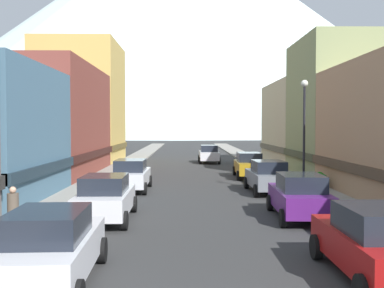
{
  "coord_description": "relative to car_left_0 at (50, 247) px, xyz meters",
  "views": [
    {
      "loc": [
        -0.7,
        -5.91,
        3.66
      ],
      "look_at": [
        -0.07,
        39.42,
        1.85
      ],
      "focal_mm": 42.12,
      "sensor_mm": 36.0,
      "label": 1
    }
  ],
  "objects": [
    {
      "name": "storefront_right_2",
      "position": [
        15.22,
        22.39,
        3.9
      ],
      "size": [
        8.14,
        8.38,
        9.93
      ],
      "color": "#8C9966",
      "rests_on": "ground"
    },
    {
      "name": "car_right_1",
      "position": [
        7.6,
        7.41,
        0.0
      ],
      "size": [
        2.22,
        4.47,
        1.78
      ],
      "color": "#591E72",
      "rests_on": "ground"
    },
    {
      "name": "car_left_1",
      "position": [
        -0.0,
        7.11,
        0.0
      ],
      "size": [
        2.11,
        4.42,
        1.78
      ],
      "color": "silver",
      "rests_on": "ground"
    },
    {
      "name": "car_left_2",
      "position": [
        -0.0,
        15.19,
        0.0
      ],
      "size": [
        2.08,
        4.41,
        1.78
      ],
      "color": "silver",
      "rests_on": "ground"
    },
    {
      "name": "pedestrian_0",
      "position": [
        -2.45,
        4.24,
        -0.03
      ],
      "size": [
        0.36,
        0.36,
        1.57
      ],
      "color": "brown",
      "rests_on": "sidewalk_left"
    },
    {
      "name": "car_left_0",
      "position": [
        0.0,
        0.0,
        0.0
      ],
      "size": [
        2.21,
        4.47,
        1.78
      ],
      "color": "silver",
      "rests_on": "ground"
    },
    {
      "name": "storefront_left_2",
      "position": [
        -7.03,
        23.48,
        3.01
      ],
      "size": [
        6.95,
        13.82,
        8.12
      ],
      "color": "brown",
      "rests_on": "ground"
    },
    {
      "name": "sidewalk_right",
      "position": [
        10.05,
        30.73,
        -0.82
      ],
      "size": [
        2.5,
        100.0,
        0.15
      ],
      "primitive_type": "cube",
      "color": "gray",
      "rests_on": "ground"
    },
    {
      "name": "car_right_2",
      "position": [
        7.6,
        14.31,
        0.0
      ],
      "size": [
        2.14,
        4.44,
        1.78
      ],
      "color": "slate",
      "rests_on": "ground"
    },
    {
      "name": "car_driving_0",
      "position": [
        5.4,
        34.41,
        0.0
      ],
      "size": [
        2.06,
        4.4,
        1.78
      ],
      "color": "silver",
      "rests_on": "ground"
    },
    {
      "name": "car_right_0",
      "position": [
        7.6,
        0.28,
        0.0
      ],
      "size": [
        2.08,
        4.41,
        1.78
      ],
      "color": "#9E1111",
      "rests_on": "ground"
    },
    {
      "name": "storefront_left_3",
      "position": [
        -7.56,
        35.77,
        4.91
      ],
      "size": [
        8.02,
        9.85,
        11.99
      ],
      "color": "#D8B259",
      "rests_on": "ground"
    },
    {
      "name": "potted_plant_1",
      "position": [
        10.8,
        15.41,
        -0.28
      ],
      "size": [
        0.5,
        0.5,
        0.89
      ],
      "color": "#4C4C51",
      "rests_on": "sidewalk_right"
    },
    {
      "name": "streetlamp_right",
      "position": [
        9.15,
        12.71,
        3.09
      ],
      "size": [
        0.36,
        0.36,
        5.86
      ],
      "color": "black",
      "rests_on": "sidewalk_right"
    },
    {
      "name": "sidewalk_left",
      "position": [
        -2.45,
        30.73,
        -0.82
      ],
      "size": [
        2.5,
        100.0,
        0.15
      ],
      "primitive_type": "cube",
      "color": "gray",
      "rests_on": "ground"
    },
    {
      "name": "mountain_backdrop",
      "position": [
        -0.82,
        255.73,
        62.22
      ],
      "size": [
        305.09,
        305.09,
        126.23
      ],
      "primitive_type": "cone",
      "color": "silver",
      "rests_on": "ground"
    },
    {
      "name": "potted_plant_2",
      "position": [
        10.8,
        14.82,
        -0.31
      ],
      "size": [
        0.47,
        0.47,
        0.82
      ],
      "color": "brown",
      "rests_on": "sidewalk_right"
    },
    {
      "name": "car_right_3",
      "position": [
        7.6,
        21.49,
        0.0
      ],
      "size": [
        2.15,
        4.44,
        1.78
      ],
      "color": "#B28419",
      "rests_on": "ground"
    },
    {
      "name": "storefront_right_3",
      "position": [
        16.29,
        32.51,
        2.83
      ],
      "size": [
        10.28,
        11.77,
        7.75
      ],
      "color": "beige",
      "rests_on": "ground"
    }
  ]
}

